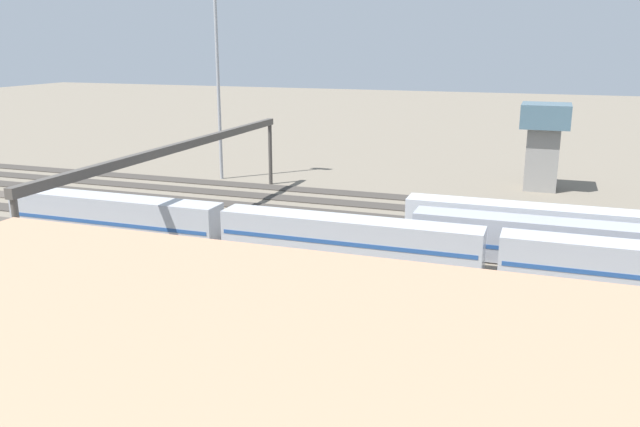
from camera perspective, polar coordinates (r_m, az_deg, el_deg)
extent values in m
plane|color=#756B5B|center=(62.72, -0.71, -2.33)|extent=(400.00, 400.00, 0.00)
cube|color=#3D3833|center=(81.12, 4.16, 1.65)|extent=(140.00, 2.80, 0.12)
cube|color=#3D3833|center=(76.44, 3.16, 0.85)|extent=(140.00, 2.80, 0.12)
cube|color=#3D3833|center=(71.81, 2.04, -0.06)|extent=(140.00, 2.80, 0.12)
cube|color=#4C443D|center=(67.22, 0.76, -1.10)|extent=(140.00, 2.80, 0.12)
cube|color=#3D3833|center=(62.70, -0.71, -2.28)|extent=(140.00, 2.80, 0.12)
cube|color=#4C443D|center=(58.25, -2.40, -3.64)|extent=(140.00, 2.80, 0.12)
cube|color=#3D3833|center=(53.91, -4.38, -5.23)|extent=(140.00, 2.80, 0.12)
cube|color=#3D3833|center=(49.69, -6.71, -7.07)|extent=(140.00, 2.80, 0.12)
cube|color=#3D3833|center=(45.62, -9.49, -9.24)|extent=(140.00, 2.80, 0.12)
cube|color=silver|center=(63.44, 17.96, -0.98)|extent=(23.00, 3.00, 3.80)
cube|color=#285193|center=(63.51, 17.94, -1.22)|extent=(22.40, 3.06, 0.36)
cube|color=#B7BABF|center=(56.03, 2.47, -2.30)|extent=(23.00, 3.00, 3.80)
cube|color=#285193|center=(56.01, 2.47, -2.23)|extent=(22.40, 3.06, 0.36)
cube|color=#B7BABF|center=(66.90, -17.76, -0.16)|extent=(23.00, 3.00, 3.80)
cube|color=#285193|center=(67.00, -17.74, -0.48)|extent=(22.40, 3.06, 0.36)
cube|color=#A8AAB2|center=(39.83, 18.74, -10.48)|extent=(23.00, 3.00, 3.80)
cube|color=#285193|center=(40.00, 18.70, -11.00)|extent=(22.40, 3.06, 0.36)
cube|color=#A8AAB2|center=(46.31, -12.85, -6.42)|extent=(23.00, 3.00, 3.80)
cube|color=#285193|center=(46.34, -12.85, -6.51)|extent=(22.40, 3.06, 0.36)
cube|color=#A8AAB2|center=(58.62, 19.46, -2.38)|extent=(23.00, 3.00, 3.80)
cube|color=#285193|center=(58.76, 19.42, -2.83)|extent=(22.40, 3.06, 0.36)
cylinder|color=#9EA0A5|center=(90.18, -8.98, 11.73)|extent=(0.44, 0.44, 27.80)
cylinder|color=#4C4742|center=(86.89, -4.40, 5.18)|extent=(0.50, 0.50, 8.00)
cylinder|color=#4C4742|center=(50.78, -24.89, -3.20)|extent=(0.50, 0.50, 8.00)
cube|color=#4C4742|center=(66.84, -12.14, 5.80)|extent=(0.70, 45.00, 0.80)
cube|color=gray|center=(88.28, 18.95, 4.59)|extent=(4.00, 4.00, 8.04)
cube|color=slate|center=(87.55, 19.26, 8.14)|extent=(6.00, 6.00, 3.00)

